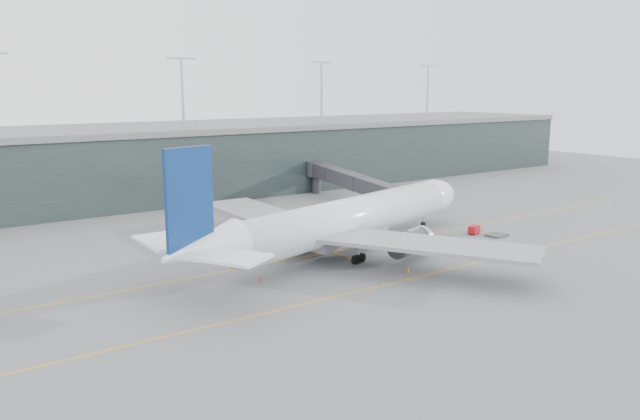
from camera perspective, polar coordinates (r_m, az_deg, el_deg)
ground at (r=91.01m, az=-2.89°, el=-3.78°), size 320.00×320.00×0.00m
taxiline_a at (r=87.77m, az=-1.48°, el=-4.32°), size 160.00×0.25×0.02m
taxiline_b at (r=75.56m, az=5.34°, el=-6.95°), size 160.00×0.25×0.02m
taxiline_lead_main at (r=110.23m, az=-6.27°, el=-1.18°), size 0.25×60.00×0.02m
terminal at (r=141.32m, az=-15.67°, el=4.32°), size 240.00×36.00×29.00m
main_aircraft at (r=89.04m, az=2.51°, el=-0.90°), size 60.79×56.00×17.27m
jet_bridge at (r=125.25m, az=1.44°, el=2.86°), size 15.05×46.42×7.18m
gse_cart at (r=104.08m, az=13.90°, el=-1.75°), size 2.30×1.79×1.38m
baggage_dolly at (r=103.83m, az=15.85°, el=-2.21°), size 3.50×2.93×0.32m
uld_a at (r=97.05m, az=-8.37°, el=-2.40°), size 2.22×2.00×1.66m
uld_b at (r=98.59m, az=-7.84°, el=-2.14°), size 1.98×1.59×1.79m
uld_c at (r=99.68m, az=-7.23°, el=-1.89°), size 2.78×2.53×2.05m
cone_nose at (r=106.67m, az=14.63°, el=-1.71°), size 0.44×0.44×0.69m
cone_wing_stbd at (r=81.49m, az=8.04°, el=-5.41°), size 0.44×0.44×0.70m
cone_wing_port at (r=103.69m, az=-1.94°, el=-1.69°), size 0.48×0.48×0.77m
cone_tail at (r=77.56m, az=-5.56°, el=-6.23°), size 0.40×0.40×0.64m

